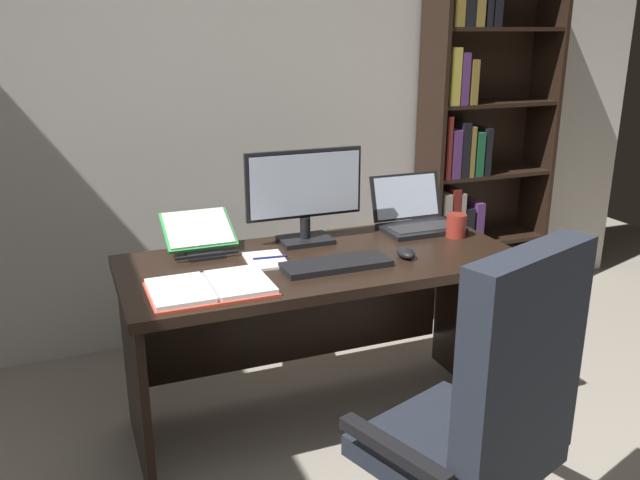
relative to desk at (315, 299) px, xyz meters
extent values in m
cube|color=beige|center=(0.03, 1.01, 0.90)|extent=(4.99, 0.12, 2.88)
cube|color=black|center=(0.00, -0.08, 0.19)|extent=(1.58, 0.70, 0.04)
cube|color=black|center=(-0.75, -0.08, -0.19)|extent=(0.03, 0.64, 0.70)
cube|color=black|center=(0.75, -0.08, -0.19)|extent=(0.03, 0.64, 0.70)
cube|color=black|center=(0.00, 0.25, -0.15)|extent=(1.46, 0.03, 0.49)
cube|color=black|center=(0.99, 0.79, 0.47)|extent=(0.02, 0.28, 2.02)
cube|color=black|center=(1.75, 0.79, 0.47)|extent=(0.02, 0.28, 2.02)
cube|color=black|center=(1.37, 0.92, 0.47)|extent=(0.78, 0.01, 2.02)
cube|color=black|center=(1.37, 0.79, -0.53)|extent=(0.73, 0.26, 0.02)
cube|color=gray|center=(1.05, 0.77, -0.41)|extent=(0.04, 0.22, 0.21)
cube|color=gray|center=(1.09, 0.76, -0.39)|extent=(0.03, 0.20, 0.25)
cube|color=black|center=(1.14, 0.76, -0.37)|extent=(0.04, 0.22, 0.28)
cube|color=gray|center=(1.19, 0.76, -0.39)|extent=(0.04, 0.21, 0.24)
cube|color=black|center=(1.37, 0.79, -0.13)|extent=(0.73, 0.26, 0.02)
cube|color=gray|center=(1.05, 0.74, 0.04)|extent=(0.06, 0.17, 0.31)
cube|color=maroon|center=(1.11, 0.76, 0.05)|extent=(0.05, 0.21, 0.34)
cube|color=gray|center=(1.16, 0.74, 0.04)|extent=(0.03, 0.17, 0.31)
cube|color=black|center=(1.21, 0.74, -0.01)|extent=(0.05, 0.16, 0.22)
cube|color=#512D66|center=(1.28, 0.77, 0.01)|extent=(0.05, 0.22, 0.24)
cube|color=black|center=(1.37, 0.79, 0.27)|extent=(0.73, 0.26, 0.02)
cube|color=maroon|center=(1.04, 0.74, 0.46)|extent=(0.03, 0.17, 0.34)
cube|color=#512D66|center=(1.09, 0.74, 0.42)|extent=(0.05, 0.16, 0.27)
cube|color=black|center=(1.15, 0.74, 0.44)|extent=(0.05, 0.16, 0.30)
cube|color=olive|center=(1.19, 0.73, 0.43)|extent=(0.03, 0.16, 0.28)
cube|color=#195633|center=(1.25, 0.76, 0.41)|extent=(0.05, 0.21, 0.25)
cube|color=black|center=(1.30, 0.75, 0.42)|extent=(0.04, 0.19, 0.27)
cube|color=black|center=(1.37, 0.79, 0.67)|extent=(0.73, 0.26, 0.02)
cube|color=gold|center=(1.06, 0.76, 0.83)|extent=(0.06, 0.20, 0.30)
cube|color=#512D66|center=(1.12, 0.76, 0.82)|extent=(0.05, 0.22, 0.27)
cube|color=olive|center=(1.18, 0.74, 0.80)|extent=(0.04, 0.16, 0.24)
cube|color=black|center=(1.37, 0.79, 1.07)|extent=(0.73, 0.26, 0.02)
cube|color=black|center=(1.12, 0.75, 1.21)|extent=(0.06, 0.19, 0.24)
cube|color=olive|center=(1.18, 0.74, 1.21)|extent=(0.05, 0.16, 0.25)
cube|color=#232833|center=(0.10, -0.91, -0.15)|extent=(0.63, 0.62, 0.07)
cube|color=#232833|center=(0.17, -1.10, 0.21)|extent=(0.48, 0.25, 0.66)
cube|color=black|center=(-0.16, -1.01, -0.03)|extent=(0.17, 0.38, 0.04)
cube|color=black|center=(0.37, -0.82, -0.03)|extent=(0.17, 0.38, 0.04)
cube|color=black|center=(0.01, 0.14, 0.22)|extent=(0.22, 0.16, 0.02)
cylinder|color=black|center=(0.01, 0.14, 0.27)|extent=(0.04, 0.04, 0.09)
cube|color=black|center=(0.01, 0.15, 0.46)|extent=(0.51, 0.02, 0.29)
cube|color=silver|center=(0.01, 0.13, 0.46)|extent=(0.48, 0.00, 0.26)
cube|color=black|center=(0.55, 0.10, 0.22)|extent=(0.35, 0.22, 0.02)
cube|color=#2D2D30|center=(0.55, 0.09, 0.23)|extent=(0.30, 0.12, 0.00)
cube|color=black|center=(0.55, 0.25, 0.33)|extent=(0.35, 0.07, 0.21)
cube|color=silver|center=(0.55, 0.25, 0.33)|extent=(0.32, 0.06, 0.18)
cube|color=black|center=(0.01, -0.19, 0.22)|extent=(0.42, 0.15, 0.02)
ellipsoid|color=black|center=(0.31, -0.19, 0.23)|extent=(0.06, 0.10, 0.04)
cube|color=black|center=(-0.43, 0.12, 0.21)|extent=(0.14, 0.12, 0.01)
cube|color=black|center=(-0.43, 0.08, 0.22)|extent=(0.26, 0.01, 0.01)
cube|color=green|center=(-0.43, 0.24, 0.29)|extent=(0.28, 0.23, 0.11)
cube|color=white|center=(-0.43, 0.23, 0.30)|extent=(0.26, 0.21, 0.10)
cube|color=#DB422D|center=(-0.60, -0.25, 0.21)|extent=(0.22, 0.29, 0.01)
cube|color=#DB422D|center=(-0.38, -0.24, 0.21)|extent=(0.22, 0.29, 0.01)
cube|color=white|center=(-0.60, -0.25, 0.22)|extent=(0.20, 0.28, 0.02)
cube|color=white|center=(-0.38, -0.24, 0.22)|extent=(0.20, 0.28, 0.02)
cylinder|color=#B7B7BC|center=(-0.49, -0.24, 0.22)|extent=(0.02, 0.26, 0.02)
cube|color=white|center=(-0.22, -0.03, 0.21)|extent=(0.16, 0.22, 0.01)
cylinder|color=navy|center=(-0.20, -0.03, 0.22)|extent=(0.14, 0.02, 0.01)
cylinder|color=maroon|center=(0.65, -0.03, 0.26)|extent=(0.09, 0.09, 0.10)
camera|label=1|loc=(-0.93, -2.37, 1.08)|focal=37.05mm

